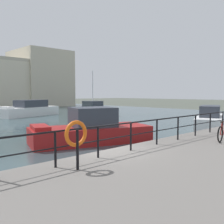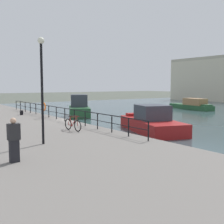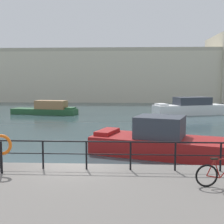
{
  "view_description": "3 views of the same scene",
  "coord_description": "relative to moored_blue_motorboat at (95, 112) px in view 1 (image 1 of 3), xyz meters",
  "views": [
    {
      "loc": [
        -6.7,
        -7.21,
        3.17
      ],
      "look_at": [
        1.17,
        0.95,
        2.35
      ],
      "focal_mm": 41.6,
      "sensor_mm": 36.0,
      "label": 1
    },
    {
      "loc": [
        20.74,
        -10.49,
        3.92
      ],
      "look_at": [
        2.31,
        2.63,
        1.73
      ],
      "focal_mm": 44.43,
      "sensor_mm": 36.0,
      "label": 2
    },
    {
      "loc": [
        1.99,
        -11.46,
        4.29
      ],
      "look_at": [
        1.19,
        4.72,
        2.6
      ],
      "focal_mm": 47.67,
      "sensor_mm": 36.0,
      "label": 3
    }
  ],
  "objects": [
    {
      "name": "life_ring_stand",
      "position": [
        -17.83,
        -20.35,
        1.22
      ],
      "size": [
        0.75,
        0.16,
        1.4
      ],
      "color": "black",
      "rests_on": "quay_promenade"
    },
    {
      "name": "moored_green_narrowboat",
      "position": [
        -5.31,
        7.85,
        0.14
      ],
      "size": [
        9.65,
        5.31,
        2.24
      ],
      "rotation": [
        0.0,
        0.0,
        3.44
      ],
      "color": "white",
      "rests_on": "water_basin"
    },
    {
      "name": "moored_small_launch",
      "position": [
        -11.6,
        -13.33,
        0.04
      ],
      "size": [
        8.15,
        5.28,
        2.26
      ],
      "rotation": [
        0.0,
        0.0,
        2.81
      ],
      "color": "maroon",
      "rests_on": "water_basin"
    },
    {
      "name": "ground_plane",
      "position": [
        -15.4,
        -19.01,
        -0.77
      ],
      "size": [
        240.0,
        240.0,
        0.0
      ],
      "primitive_type": "plane",
      "color": "#4C5147"
    },
    {
      "name": "parked_bicycle",
      "position": [
        -10.41,
        -21.36,
        0.64
      ],
      "size": [
        1.76,
        0.29,
        0.98
      ],
      "rotation": [
        0.0,
        0.0,
        0.13
      ],
      "color": "black",
      "rests_on": "quay_promenade"
    },
    {
      "name": "quay_railing",
      "position": [
        -16.52,
        -19.76,
        0.99
      ],
      "size": [
        22.92,
        0.07,
        1.08
      ],
      "color": "black",
      "rests_on": "quay_promenade"
    },
    {
      "name": "moored_harbor_tender",
      "position": [
        1.8,
        -14.98,
        -0.01
      ],
      "size": [
        8.54,
        5.32,
        2.02
      ],
      "rotation": [
        0.0,
        0.0,
        0.4
      ],
      "color": "white",
      "rests_on": "water_basin"
    },
    {
      "name": "moored_blue_motorboat",
      "position": [
        0.0,
        0.0,
        0.0
      ],
      "size": [
        6.4,
        2.96,
        6.08
      ],
      "rotation": [
        0.0,
        0.0,
        3.19
      ],
      "color": "#23512D",
      "rests_on": "water_basin"
    }
  ]
}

